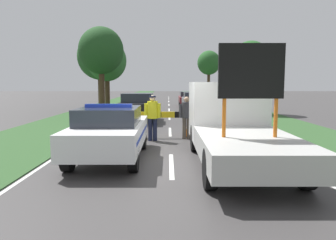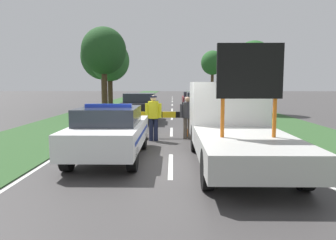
# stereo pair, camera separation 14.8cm
# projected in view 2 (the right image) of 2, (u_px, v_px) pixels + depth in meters

# --- Properties ---
(ground_plane) EXTENTS (160.00, 160.00, 0.00)m
(ground_plane) POSITION_uv_depth(u_px,v_px,m) (171.00, 164.00, 9.13)
(ground_plane) COLOR #3D3A3A
(lane_markings) EXTENTS (7.14, 61.57, 0.01)m
(lane_markings) POSITION_uv_depth(u_px,v_px,m) (172.00, 112.00, 25.56)
(lane_markings) COLOR silver
(lane_markings) RESTS_ON ground
(grass_verge_left) EXTENTS (4.22, 120.00, 0.03)m
(grass_verge_left) POSITION_uv_depth(u_px,v_px,m) (108.00, 108.00, 29.08)
(grass_verge_left) COLOR #2D5128
(grass_verge_left) RESTS_ON ground
(grass_verge_right) EXTENTS (4.22, 120.00, 0.03)m
(grass_verge_right) POSITION_uv_depth(u_px,v_px,m) (237.00, 108.00, 28.91)
(grass_verge_right) COLOR #2D5128
(grass_verge_right) RESTS_ON ground
(police_car) EXTENTS (1.92, 4.66, 1.65)m
(police_car) POSITION_uv_depth(u_px,v_px,m) (110.00, 131.00, 9.70)
(police_car) COLOR white
(police_car) RESTS_ON ground
(work_truck) EXTENTS (2.28, 6.27, 3.15)m
(work_truck) POSITION_uv_depth(u_px,v_px,m) (232.00, 121.00, 9.60)
(work_truck) COLOR white
(work_truck) RESTS_ON ground
(road_barrier) EXTENTS (3.28, 0.08, 1.07)m
(road_barrier) POSITION_uv_depth(u_px,v_px,m) (176.00, 116.00, 13.49)
(road_barrier) COLOR black
(road_barrier) RESTS_ON ground
(police_officer) EXTENTS (0.64, 0.41, 1.78)m
(police_officer) POSITION_uv_depth(u_px,v_px,m) (153.00, 114.00, 12.69)
(police_officer) COLOR #191E38
(police_officer) RESTS_ON ground
(pedestrian_civilian) EXTENTS (0.61, 0.39, 1.70)m
(pedestrian_civilian) POSITION_uv_depth(u_px,v_px,m) (188.00, 114.00, 13.13)
(pedestrian_civilian) COLOR brown
(pedestrian_civilian) RESTS_ON ground
(traffic_cone_near_police) EXTENTS (0.50, 0.50, 0.69)m
(traffic_cone_near_police) POSITION_uv_depth(u_px,v_px,m) (195.00, 126.00, 14.57)
(traffic_cone_near_police) COLOR black
(traffic_cone_near_police) RESTS_ON ground
(traffic_cone_centre_front) EXTENTS (0.52, 0.52, 0.71)m
(traffic_cone_centre_front) POSITION_uv_depth(u_px,v_px,m) (141.00, 130.00, 13.13)
(traffic_cone_centre_front) COLOR black
(traffic_cone_centre_front) RESTS_ON ground
(traffic_cone_near_truck) EXTENTS (0.46, 0.46, 0.64)m
(traffic_cone_near_truck) POSITION_uv_depth(u_px,v_px,m) (189.00, 129.00, 13.75)
(traffic_cone_near_truck) COLOR black
(traffic_cone_near_truck) RESTS_ON ground
(traffic_cone_behind_barrier) EXTENTS (0.38, 0.38, 0.53)m
(traffic_cone_behind_barrier) POSITION_uv_depth(u_px,v_px,m) (120.00, 132.00, 13.31)
(traffic_cone_behind_barrier) COLOR black
(traffic_cone_behind_barrier) RESTS_ON ground
(queued_car_sedan_black) EXTENTS (1.92, 4.01, 1.66)m
(queued_car_sedan_black) POSITION_uv_depth(u_px,v_px,m) (140.00, 107.00, 19.03)
(queued_car_sedan_black) COLOR black
(queued_car_sedan_black) RESTS_ON ground
(queued_car_suv_grey) EXTENTS (1.79, 4.01, 1.53)m
(queued_car_suv_grey) POSITION_uv_depth(u_px,v_px,m) (197.00, 101.00, 25.72)
(queued_car_suv_grey) COLOR slate
(queued_car_suv_grey) RESTS_ON ground
(queued_car_wagon_maroon) EXTENTS (1.73, 4.43, 1.41)m
(queued_car_wagon_maroon) POSITION_uv_depth(u_px,v_px,m) (191.00, 98.00, 31.74)
(queued_car_wagon_maroon) COLOR maroon
(queued_car_wagon_maroon) RESTS_ON ground
(roadside_tree_near_left) EXTENTS (2.87, 2.87, 6.27)m
(roadside_tree_near_left) POSITION_uv_depth(u_px,v_px,m) (212.00, 63.00, 40.91)
(roadside_tree_near_left) COLOR #42301E
(roadside_tree_near_left) RESTS_ON ground
(roadside_tree_near_right) EXTENTS (3.90, 3.90, 6.63)m
(roadside_tree_near_right) POSITION_uv_depth(u_px,v_px,m) (103.00, 57.00, 29.03)
(roadside_tree_near_right) COLOR #42301E
(roadside_tree_near_right) RESTS_ON ground
(roadside_tree_mid_left) EXTENTS (2.98, 2.98, 5.96)m
(roadside_tree_mid_left) POSITION_uv_depth(u_px,v_px,m) (104.00, 51.00, 21.81)
(roadside_tree_mid_left) COLOR #42301E
(roadside_tree_mid_left) RESTS_ON ground
(roadside_tree_mid_right) EXTENTS (2.82, 2.82, 5.24)m
(roadside_tree_mid_right) POSITION_uv_depth(u_px,v_px,m) (254.00, 62.00, 23.35)
(roadside_tree_mid_right) COLOR #42301E
(roadside_tree_mid_right) RESTS_ON ground
(roadside_tree_far_left) EXTENTS (2.98, 2.98, 5.50)m
(roadside_tree_far_left) POSITION_uv_depth(u_px,v_px,m) (110.00, 61.00, 24.93)
(roadside_tree_far_left) COLOR #42301E
(roadside_tree_far_left) RESTS_ON ground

